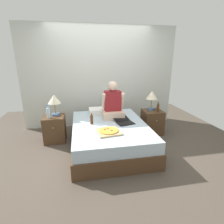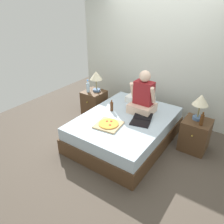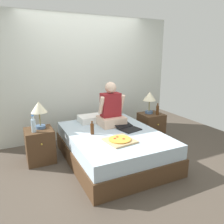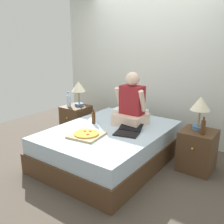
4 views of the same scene
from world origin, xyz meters
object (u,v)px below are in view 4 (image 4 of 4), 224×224
at_px(nightstand_left, 76,121).
at_px(pizza_box, 86,135).
at_px(beer_bottle, 203,127).
at_px(laptop, 128,131).
at_px(bed, 110,145).
at_px(lamp_on_right_nightstand, 200,106).
at_px(person_seated, 131,106).
at_px(beer_bottle_on_bed, 94,118).
at_px(water_bottle, 69,101).
at_px(nightstand_right, 197,150).
at_px(lamp_on_left_nightstand, 79,88).

bearing_deg(nightstand_left, pizza_box, -40.66).
xyz_separation_m(beer_bottle, pizza_box, (-1.27, -0.78, -0.14)).
bearing_deg(laptop, bed, -176.79).
bearing_deg(bed, nightstand_left, 156.66).
height_order(lamp_on_right_nightstand, laptop, lamp_on_right_nightstand).
distance_m(person_seated, beer_bottle_on_bed, 0.60).
xyz_separation_m(laptop, beer_bottle_on_bed, (-0.64, 0.04, 0.07)).
height_order(water_bottle, laptop, water_bottle).
bearing_deg(beer_bottle_on_bed, water_bottle, 158.71).
bearing_deg(nightstand_right, pizza_box, -143.73).
xyz_separation_m(water_bottle, nightstand_right, (2.30, 0.09, -0.39)).
bearing_deg(water_bottle, beer_bottle, -0.24).
distance_m(pizza_box, beer_bottle_on_bed, 0.53).
bearing_deg(water_bottle, nightstand_right, 2.24).
height_order(nightstand_left, lamp_on_right_nightstand, lamp_on_right_nightstand).
xyz_separation_m(lamp_on_left_nightstand, pizza_box, (0.98, -0.93, -0.37)).
distance_m(nightstand_left, beer_bottle, 2.33).
relative_size(bed, water_bottle, 7.08).
relative_size(water_bottle, pizza_box, 0.62).
xyz_separation_m(bed, beer_bottle_on_bed, (-0.34, 0.06, 0.34)).
bearing_deg(lamp_on_left_nightstand, bed, -26.31).
distance_m(water_bottle, beer_bottle_on_bed, 0.91).
height_order(nightstand_left, water_bottle, water_bottle).
bearing_deg(laptop, beer_bottle, 22.31).
bearing_deg(person_seated, laptop, -64.89).
relative_size(lamp_on_left_nightstand, pizza_box, 1.01).
distance_m(person_seated, pizza_box, 0.84).
bearing_deg(water_bottle, lamp_on_right_nightstand, 3.52).
distance_m(nightstand_left, person_seated, 1.35).
bearing_deg(lamp_on_right_nightstand, laptop, -146.82).
xyz_separation_m(nightstand_right, laptop, (-0.81, -0.46, 0.24)).
bearing_deg(bed, pizza_box, -102.33).
bearing_deg(lamp_on_left_nightstand, water_bottle, -130.60).
height_order(lamp_on_left_nightstand, beer_bottle, lamp_on_left_nightstand).
bearing_deg(person_seated, beer_bottle, 0.93).
bearing_deg(laptop, nightstand_right, 29.61).
height_order(lamp_on_right_nightstand, pizza_box, lamp_on_right_nightstand).
bearing_deg(beer_bottle_on_bed, laptop, -3.83).
xyz_separation_m(nightstand_right, person_seated, (-0.98, -0.12, 0.50)).
height_order(lamp_on_right_nightstand, beer_bottle, lamp_on_right_nightstand).
distance_m(lamp_on_right_nightstand, person_seated, 0.97).
bearing_deg(person_seated, bed, -110.37).
relative_size(nightstand_left, beer_bottle, 2.42).
relative_size(lamp_on_right_nightstand, laptop, 0.94).
height_order(water_bottle, beer_bottle_on_bed, water_bottle).
height_order(person_seated, laptop, person_seated).
bearing_deg(beer_bottle_on_bed, nightstand_left, 151.30).
distance_m(nightstand_left, laptop, 1.50).
distance_m(nightstand_right, laptop, 0.97).
distance_m(water_bottle, laptop, 1.54).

